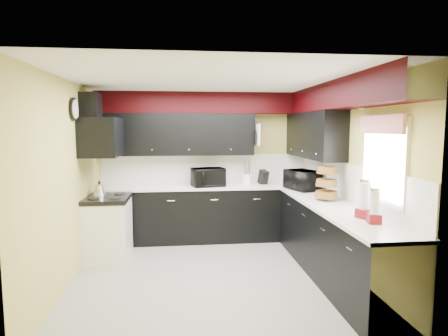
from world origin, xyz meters
name	(u,v)px	position (x,y,z in m)	size (l,w,h in m)	color
ground	(215,273)	(0.00, 0.00, 0.00)	(3.60, 3.60, 0.00)	gray
wall_back	(206,165)	(0.00, 1.80, 1.25)	(3.60, 0.06, 2.50)	#E0C666
wall_right	(348,178)	(1.80, 0.00, 1.25)	(0.06, 3.60, 2.50)	#E0C666
wall_left	(69,182)	(-1.80, 0.00, 1.25)	(0.06, 3.60, 2.50)	#E0C666
ceiling	(214,81)	(0.00, 0.00, 2.50)	(3.60, 3.60, 0.06)	white
cab_back	(207,214)	(0.00, 1.50, 0.45)	(3.60, 0.60, 0.90)	black
cab_right	(334,243)	(1.50, -0.30, 0.45)	(0.60, 3.00, 0.90)	black
counter_back	(207,187)	(0.00, 1.50, 0.92)	(3.62, 0.64, 0.04)	white
counter_right	(335,207)	(1.50, -0.30, 0.92)	(0.64, 3.02, 0.04)	white
splash_back	(206,169)	(0.00, 1.79, 1.19)	(3.60, 0.02, 0.50)	white
splash_right	(347,182)	(1.79, 0.00, 1.19)	(0.02, 3.60, 0.50)	white
upper_back	(177,134)	(-0.50, 1.62, 1.80)	(2.60, 0.35, 0.70)	black
upper_right	(313,135)	(1.62, 0.90, 1.80)	(0.35, 1.80, 0.70)	black
soffit_back	(206,103)	(0.00, 1.62, 2.33)	(3.60, 0.36, 0.35)	black
soffit_right	(344,95)	(1.62, -0.18, 2.33)	(0.36, 3.24, 0.35)	black
stove	(108,230)	(-1.50, 0.75, 0.43)	(0.60, 0.75, 0.86)	white
cooktop	(107,199)	(-1.50, 0.75, 0.89)	(0.62, 0.77, 0.06)	black
hood	(101,137)	(-1.55, 0.75, 1.78)	(0.50, 0.78, 0.55)	black
hood_duct	(91,107)	(-1.68, 0.75, 2.20)	(0.24, 0.40, 0.40)	black
window	(384,161)	(1.79, -0.90, 1.55)	(0.03, 0.86, 0.96)	white
valance	(381,124)	(1.73, -0.90, 1.95)	(0.04, 0.88, 0.20)	red
pan_top	(255,123)	(0.82, 1.55, 2.00)	(0.03, 0.22, 0.40)	black
pan_mid	(256,138)	(0.82, 1.42, 1.75)	(0.03, 0.28, 0.46)	black
pan_low	(253,139)	(0.82, 1.68, 1.72)	(0.03, 0.24, 0.42)	black
cut_board	(258,135)	(0.83, 1.30, 1.80)	(0.03, 0.26, 0.35)	white
baskets	(327,183)	(1.52, 0.05, 1.18)	(0.27, 0.27, 0.50)	brown
clock	(74,109)	(-1.77, 0.25, 2.15)	(0.03, 0.30, 0.30)	black
deco_plate	(361,100)	(1.77, -0.35, 2.25)	(0.03, 0.24, 0.24)	white
toaster_oven	(208,177)	(0.02, 1.43, 1.09)	(0.52, 0.43, 0.30)	black
microwave	(303,180)	(1.47, 0.91, 1.09)	(0.56, 0.38, 0.31)	black
utensil_crock	(247,180)	(0.69, 1.51, 1.03)	(0.17, 0.17, 0.18)	white
knife_block	(263,177)	(0.98, 1.54, 1.06)	(0.11, 0.15, 0.24)	black
kettle	(99,190)	(-1.63, 0.86, 1.00)	(0.18, 0.18, 0.17)	silver
dispenser_a	(365,200)	(1.55, -0.97, 1.14)	(0.15, 0.15, 0.40)	#5E0800
dispenser_b	(375,208)	(1.54, -1.20, 1.10)	(0.12, 0.12, 0.33)	maroon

